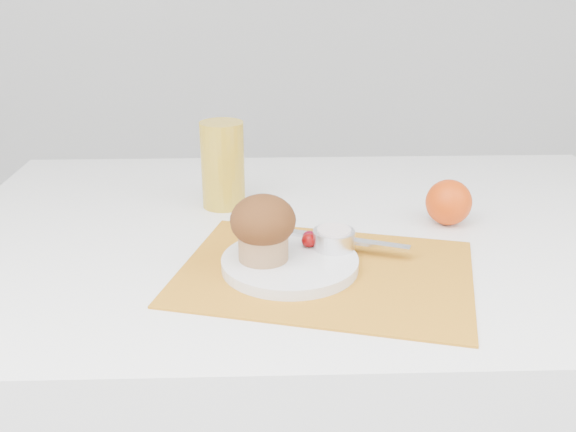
{
  "coord_description": "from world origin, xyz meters",
  "views": [
    {
      "loc": [
        -0.08,
        -0.91,
        1.15
      ],
      "look_at": [
        -0.05,
        -0.02,
        0.8
      ],
      "focal_mm": 40.0,
      "sensor_mm": 36.0,
      "label": 1
    }
  ],
  "objects_px": {
    "table": "(315,414)",
    "plate": "(290,263)",
    "orange": "(449,202)",
    "juice_glass": "(223,165)",
    "muffin": "(263,227)"
  },
  "relations": [
    {
      "from": "plate",
      "to": "muffin",
      "type": "height_order",
      "value": "muffin"
    },
    {
      "from": "orange",
      "to": "juice_glass",
      "type": "height_order",
      "value": "juice_glass"
    },
    {
      "from": "muffin",
      "to": "plate",
      "type": "bearing_deg",
      "value": 0.48
    },
    {
      "from": "orange",
      "to": "juice_glass",
      "type": "distance_m",
      "value": 0.39
    },
    {
      "from": "table",
      "to": "orange",
      "type": "relative_size",
      "value": 16.04
    },
    {
      "from": "orange",
      "to": "muffin",
      "type": "distance_m",
      "value": 0.34
    },
    {
      "from": "table",
      "to": "muffin",
      "type": "relative_size",
      "value": 12.96
    },
    {
      "from": "orange",
      "to": "juice_glass",
      "type": "relative_size",
      "value": 0.5
    },
    {
      "from": "table",
      "to": "plate",
      "type": "xyz_separation_m",
      "value": [
        -0.05,
        -0.15,
        0.39
      ]
    },
    {
      "from": "juice_glass",
      "to": "muffin",
      "type": "height_order",
      "value": "juice_glass"
    },
    {
      "from": "juice_glass",
      "to": "plate",
      "type": "bearing_deg",
      "value": -67.53
    },
    {
      "from": "table",
      "to": "muffin",
      "type": "height_order",
      "value": "muffin"
    },
    {
      "from": "plate",
      "to": "orange",
      "type": "height_order",
      "value": "orange"
    },
    {
      "from": "plate",
      "to": "juice_glass",
      "type": "height_order",
      "value": "juice_glass"
    },
    {
      "from": "orange",
      "to": "juice_glass",
      "type": "bearing_deg",
      "value": 165.58
    }
  ]
}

